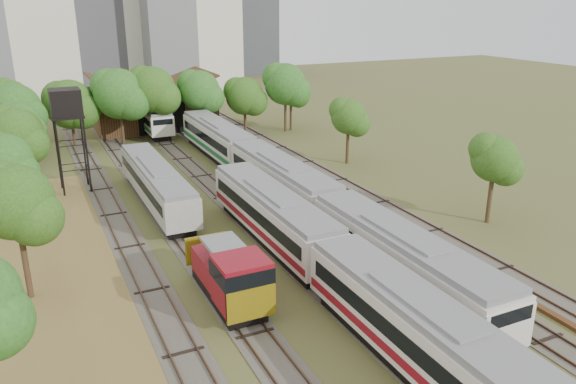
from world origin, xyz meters
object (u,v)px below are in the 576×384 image
shunter_locomotive (232,278)px  water_tower (66,106)px  railcar_red_set (332,263)px  railcar_green_set (282,182)px

shunter_locomotive → water_tower: bearing=103.0°
railcar_red_set → water_tower: water_tower is taller
shunter_locomotive → water_tower: water_tower is taller
railcar_green_set → water_tower: bearing=143.1°
railcar_red_set → railcar_green_set: size_ratio=0.66×
water_tower → railcar_green_set: bearing=-36.9°
railcar_red_set → shunter_locomotive: size_ratio=4.27×
shunter_locomotive → railcar_red_set: bearing=-12.3°
railcar_red_set → shunter_locomotive: 6.15m
railcar_green_set → railcar_red_set: bearing=-104.3°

